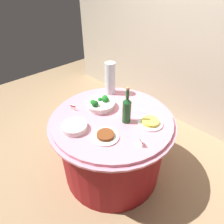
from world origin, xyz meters
The scene contains 12 objects.
ground_plane centered at (0.00, 0.00, 0.00)m, with size 6.00×6.00×0.00m, color #9E7F5B.
back_wall centered at (0.00, 1.40, 1.30)m, with size 4.40×0.10×2.60m, color beige.
buffet_table centered at (0.00, 0.00, 0.38)m, with size 1.16×1.16×0.74m.
broccoli_bowl centered at (-0.18, 0.02, 0.78)m, with size 0.28×0.28×0.12m.
plate_stack centered at (-0.09, -0.35, 0.77)m, with size 0.21×0.21×0.05m.
wine_bottle centered at (0.14, 0.04, 0.87)m, with size 0.07×0.07×0.34m.
decorative_fruit_vase centered at (-0.32, 0.29, 0.89)m, with size 0.11×0.11×0.34m.
serving_tongs centered at (0.11, 0.22, 0.74)m, with size 0.17×0.08×0.01m.
food_plate_stir_fry centered at (0.16, -0.23, 0.75)m, with size 0.22×0.22×0.04m.
food_plate_fried_egg centered at (0.30, 0.16, 0.76)m, with size 0.22×0.22×0.04m.
label_placard_front centered at (-0.33, -0.19, 0.77)m, with size 0.05×0.03×0.05m.
label_placard_mid centered at (0.41, -0.10, 0.77)m, with size 0.05×0.03×0.05m.
Camera 1 is at (1.00, -0.98, 1.80)m, focal length 30.98 mm.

